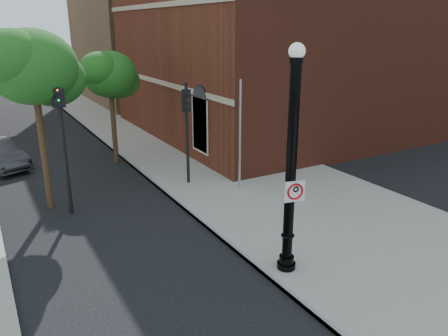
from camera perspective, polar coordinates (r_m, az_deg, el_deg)
ground at (r=11.83m, az=-4.68°, el=-15.21°), size 120.00×120.00×0.00m
sidewalk_right at (r=22.46m, az=-1.81°, el=1.48°), size 8.00×60.00×0.12m
curb_edge at (r=20.98m, az=-11.36°, el=-0.06°), size 0.10×60.00×0.14m
brick_wall_building at (r=30.55m, az=11.82°, el=17.33°), size 22.30×16.30×12.50m
bg_building_tan_b at (r=43.88m, az=-2.75°, el=18.77°), size 22.00×14.00×14.00m
lamppost at (r=11.34m, az=8.71°, el=-0.94°), size 0.52×0.52×6.12m
no_parking_sign at (r=11.39m, az=9.24°, el=-3.02°), size 0.56×0.16×0.57m
traffic_signal_left at (r=15.81m, az=-20.63°, el=6.36°), size 0.42×0.47×5.31m
traffic_signal_right at (r=17.92m, az=-4.87°, el=6.57°), size 0.31×0.37×4.34m
utility_pole at (r=17.30m, az=2.10°, el=4.01°), size 0.09×0.09×4.55m
street_tree_a at (r=16.57m, az=-23.59°, el=11.80°), size 3.57×3.23×6.44m
street_tree_c at (r=21.58m, az=-14.64°, el=11.62°), size 2.99×2.71×5.40m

